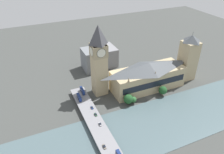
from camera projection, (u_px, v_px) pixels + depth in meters
ground_plane at (149, 97)px, 230.52m from camera, size 600.00×600.00×0.00m
river_water at (170, 119)px, 201.89m from camera, size 61.24×360.00×0.30m
parliament_hall at (148, 76)px, 238.39m from camera, size 28.45×81.15×31.35m
clock_tower at (99, 59)px, 217.64m from camera, size 15.23×15.23×75.56m
victoria_tower at (188, 57)px, 250.77m from camera, size 16.98×16.98×57.98m
road_bridge at (104, 138)px, 177.22m from camera, size 154.48×15.02×4.62m
double_decker_bus_lead at (82, 91)px, 228.80m from camera, size 11.42×2.49×4.71m
double_decker_bus_mid at (79, 97)px, 218.65m from camera, size 10.03×2.64×5.05m
car_northbound_lead at (100, 124)px, 188.94m from camera, size 4.41×1.92×1.39m
car_northbound_mid at (96, 114)px, 199.65m from camera, size 4.30×1.86×1.41m
car_southbound_mid at (104, 146)px, 168.16m from camera, size 4.77×1.81×1.34m
car_southbound_extra at (92, 108)px, 208.03m from camera, size 4.11×1.90×1.29m
city_block_west at (90, 60)px, 275.59m from camera, size 25.83×17.23×26.63m
city_block_center at (106, 56)px, 287.66m from camera, size 30.14×24.05×24.73m
tree_embankment_near at (128, 99)px, 217.13m from camera, size 9.64×9.64×11.51m
tree_embankment_mid at (163, 90)px, 230.39m from camera, size 8.79×8.79×10.91m
tree_embankment_far at (133, 100)px, 219.75m from camera, size 6.11×6.11×7.67m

